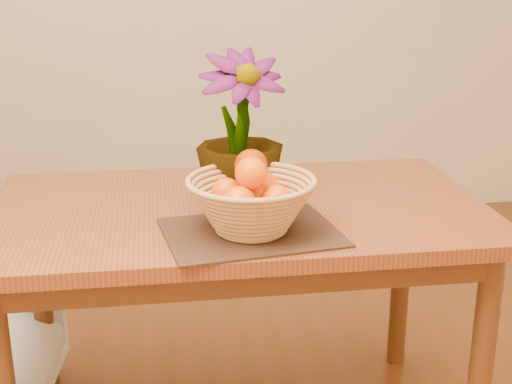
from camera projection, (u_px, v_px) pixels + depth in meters
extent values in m
cube|color=brown|center=(238.00, 212.00, 2.02)|extent=(1.40, 0.80, 0.04)
cube|color=#472610|center=(238.00, 231.00, 2.04)|extent=(1.28, 0.68, 0.08)
cylinder|color=#472610|center=(481.00, 371.00, 1.93)|extent=(0.06, 0.06, 0.71)
cylinder|color=#472610|center=(41.00, 295.00, 2.36)|extent=(0.06, 0.06, 0.71)
cylinder|color=#472610|center=(401.00, 272.00, 2.53)|extent=(0.06, 0.06, 0.71)
cube|color=#321B12|center=(251.00, 233.00, 1.81)|extent=(0.47, 0.38, 0.01)
cylinder|color=tan|center=(251.00, 230.00, 1.81)|extent=(0.17, 0.17, 0.01)
sphere|color=#FF5704|center=(251.00, 198.00, 1.78)|extent=(0.07, 0.07, 0.07)
sphere|color=#FF5704|center=(263.00, 187.00, 1.84)|extent=(0.08, 0.08, 0.08)
sphere|color=#FF5704|center=(227.00, 193.00, 1.80)|extent=(0.08, 0.08, 0.08)
sphere|color=#FF5704|center=(239.00, 203.00, 1.72)|extent=(0.08, 0.08, 0.08)
sphere|color=#FF5704|center=(277.00, 200.00, 1.75)|extent=(0.08, 0.08, 0.08)
sphere|color=#FF5704|center=(251.00, 166.00, 1.78)|extent=(0.08, 0.08, 0.08)
sphere|color=#FF5704|center=(251.00, 173.00, 1.73)|extent=(0.08, 0.08, 0.08)
sphere|color=#FF5704|center=(251.00, 166.00, 1.78)|extent=(0.08, 0.08, 0.08)
imported|color=#1F4A15|center=(240.00, 131.00, 1.94)|extent=(0.28, 0.28, 0.43)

